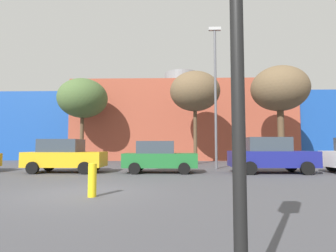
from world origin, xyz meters
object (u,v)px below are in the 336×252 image
bare_tree_0 (280,89)px  street_lamp (215,89)px  bollard_yellow_0 (92,180)px  parked_car_3 (270,155)px  bare_tree_1 (195,92)px  parked_car_1 (65,156)px  bare_tree_2 (83,99)px  parked_car_2 (159,157)px

bare_tree_0 → street_lamp: size_ratio=0.84×
bare_tree_0 → bollard_yellow_0: bare_tree_0 is taller
parked_car_3 → bare_tree_0: bearing=64.6°
bollard_yellow_0 → street_lamp: bearing=63.0°
parked_car_3 → bollard_yellow_0: (-7.44, -7.02, -0.47)m
bare_tree_0 → bare_tree_1: bearing=174.5°
parked_car_1 → street_lamp: street_lamp is taller
bare_tree_1 → bare_tree_2: (-9.80, 1.49, -0.26)m
parked_car_1 → street_lamp: size_ratio=0.45×
parked_car_3 → bare_tree_0: 8.92m
parked_car_1 → bare_tree_0: bare_tree_0 is taller
parked_car_3 → street_lamp: street_lamp is taller
bare_tree_1 → bollard_yellow_0: bare_tree_1 is taller
street_lamp → bare_tree_2: bearing=150.5°
parked_car_1 → bare_tree_2: (-2.13, 8.82, 4.72)m
bare_tree_2 → street_lamp: street_lamp is taller
bare_tree_2 → parked_car_1: bearing=-76.4°
parked_car_2 → parked_car_3: bearing=0.0°
bare_tree_0 → parked_car_1: bearing=-154.9°
parked_car_3 → bare_tree_0: bare_tree_0 is taller
bare_tree_1 → bare_tree_2: size_ratio=1.02×
parked_car_2 → bare_tree_1: bare_tree_1 is taller
bare_tree_2 → bollard_yellow_0: 17.65m
bare_tree_0 → bare_tree_2: bearing=172.6°
bare_tree_0 → street_lamp: 6.95m
parked_car_3 → bare_tree_0: size_ratio=0.57×
bare_tree_0 → bare_tree_2: (-16.43, 2.13, -0.29)m
parked_car_1 → bare_tree_0: bearing=25.1°
bare_tree_0 → bollard_yellow_0: size_ratio=8.22×
parked_car_1 → parked_car_3: parked_car_3 is taller
bare_tree_0 → parked_car_3: bearing=-115.4°
parked_car_1 → bare_tree_0: 16.56m
parked_car_2 → parked_car_3: size_ratio=0.90×
parked_car_1 → parked_car_2: size_ratio=1.06×
parked_car_1 → bollard_yellow_0: bearing=-62.3°
parked_car_3 → bare_tree_1: 9.49m
parked_car_1 → bare_tree_2: size_ratio=0.57×
parked_car_1 → bare_tree_1: (7.66, 7.33, 4.98)m
bare_tree_2 → bollard_yellow_0: size_ratio=7.83×
parked_car_3 → parked_car_2: bearing=180.0°
bare_tree_2 → street_lamp: size_ratio=0.80×
parked_car_1 → bare_tree_1: bearing=43.7°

